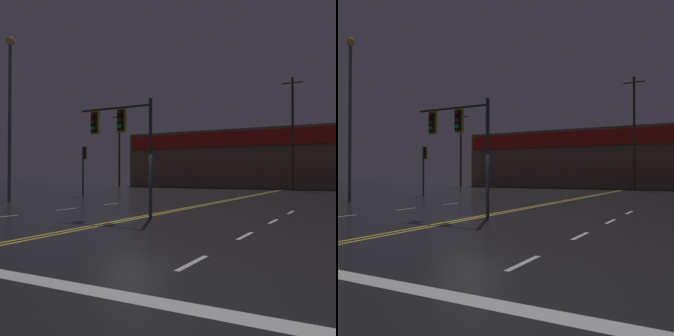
# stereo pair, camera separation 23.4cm
# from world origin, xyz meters

# --- Properties ---
(ground_plane) EXTENTS (200.00, 200.00, 0.00)m
(ground_plane) POSITION_xyz_m (0.00, 0.00, 0.00)
(ground_plane) COLOR black
(road_markings) EXTENTS (14.80, 60.00, 0.01)m
(road_markings) POSITION_xyz_m (0.97, -1.50, 0.00)
(road_markings) COLOR gold
(road_markings) RESTS_ON ground
(traffic_signal_median) EXTENTS (3.50, 0.36, 4.71)m
(traffic_signal_median) POSITION_xyz_m (-0.94, 0.52, 3.55)
(traffic_signal_median) COLOR #38383D
(traffic_signal_median) RESTS_ON ground
(traffic_signal_corner_northwest) EXTENTS (0.42, 0.36, 3.88)m
(traffic_signal_corner_northwest) POSITION_xyz_m (-11.44, 10.59, 2.85)
(traffic_signal_corner_northwest) COLOR #38383D
(traffic_signal_corner_northwest) RESTS_ON ground
(streetlight_near_right) EXTENTS (0.56, 0.56, 10.40)m
(streetlight_near_right) POSITION_xyz_m (-11.81, 4.00, 6.55)
(streetlight_near_right) COLOR #59595E
(streetlight_near_right) RESTS_ON ground
(building_backdrop) EXTENTS (43.29, 10.23, 7.31)m
(building_backdrop) POSITION_xyz_m (0.00, 37.29, 3.67)
(building_backdrop) COLOR #7A6651
(building_backdrop) RESTS_ON ground
(utility_pole_row) EXTENTS (46.04, 0.26, 12.71)m
(utility_pole_row) POSITION_xyz_m (2.24, 29.55, 6.07)
(utility_pole_row) COLOR #4C3828
(utility_pole_row) RESTS_ON ground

